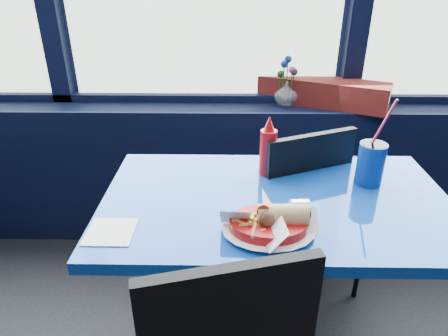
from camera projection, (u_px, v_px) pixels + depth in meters
window_sill at (206, 172)px, 2.32m from camera, size 5.00×0.26×0.80m
near_table at (274, 241)px, 1.46m from camera, size 1.20×0.70×0.75m
chair_near_back at (311, 205)px, 1.77m from camera, size 0.53×0.53×0.90m
planter_box at (322, 92)px, 2.12m from camera, size 0.69×0.43×0.14m
flower_vase at (286, 91)px, 2.10m from camera, size 0.15×0.15×0.26m
food_basket at (270, 223)px, 1.19m from camera, size 0.31×0.31×0.09m
ketchup_bottle at (268, 149)px, 1.49m from camera, size 0.06×0.06×0.23m
soda_cup at (371, 163)px, 1.44m from camera, size 0.10×0.10×0.33m
napkin at (111, 232)px, 1.20m from camera, size 0.14×0.14×0.00m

